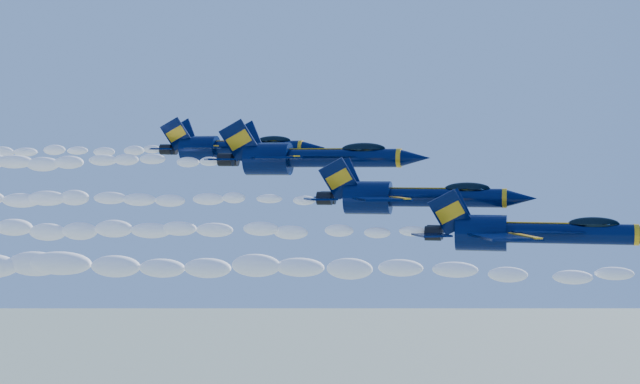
% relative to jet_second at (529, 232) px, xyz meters
% --- Properties ---
extents(smoke_trail_jet_lead, '(57.59, 1.99, 1.79)m').
position_rel_jet_second_xyz_m(smoke_trail_jet_lead, '(-20.32, -13.35, -1.48)').
color(smoke_trail_jet_lead, white).
extents(jet_second, '(16.18, 13.28, 6.01)m').
position_rel_jet_second_xyz_m(jet_second, '(0.00, 0.00, 0.00)').
color(jet_second, '#020D33').
extents(smoke_trail_jet_second, '(57.59, 2.06, 1.86)m').
position_rel_jet_second_xyz_m(smoke_trail_jet_second, '(-35.71, -0.00, -0.45)').
color(smoke_trail_jet_second, white).
extents(jet_third, '(16.59, 13.61, 6.16)m').
position_rel_jet_second_xyz_m(jet_third, '(-8.89, 5.71, 2.17)').
color(jet_third, '#020D33').
extents(jet_fourth, '(18.81, 15.43, 6.99)m').
position_rel_jet_second_xyz_m(jet_fourth, '(-19.01, 13.96, 5.29)').
color(jet_fourth, '#020D33').
extents(jet_fifth, '(16.45, 13.50, 6.11)m').
position_rel_jet_second_xyz_m(jet_fifth, '(-28.34, 20.04, 6.36)').
color(jet_fifth, '#020D33').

